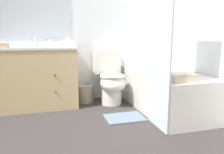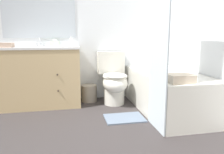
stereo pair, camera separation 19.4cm
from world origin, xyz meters
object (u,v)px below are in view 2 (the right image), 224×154
object	(u,v)px
vanity_cabinet	(41,76)
soap_dispenser	(72,42)
hand_towel_folded	(5,45)
sink_faucet	(40,44)
toilet	(114,80)
tissue_box	(55,43)
bathtub	(166,91)
bath_towel_folded	(180,78)
bath_mat	(124,118)
wastebasket	(89,93)

from	to	relation	value
vanity_cabinet	soap_dispenser	size ratio (longest dim) A/B	7.62
soap_dispenser	hand_towel_folded	world-z (taller)	soap_dispenser
sink_faucet	toilet	world-z (taller)	sink_faucet
tissue_box	hand_towel_folded	bearing A→B (deg)	-157.63
tissue_box	toilet	bearing A→B (deg)	-15.48
bathtub	bath_towel_folded	bearing A→B (deg)	-103.80
tissue_box	bath_mat	bearing A→B (deg)	-46.84
sink_faucet	bath_towel_folded	bearing A→B (deg)	-40.93
hand_towel_folded	sink_faucet	bearing A→B (deg)	35.46
toilet	soap_dispenser	bearing A→B (deg)	171.25
toilet	bathtub	distance (m)	0.78
bathtub	tissue_box	size ratio (longest dim) A/B	10.72
bathtub	hand_towel_folded	size ratio (longest dim) A/B	7.52
vanity_cabinet	wastebasket	xyz separation A→B (m)	(0.69, 0.08, -0.30)
wastebasket	tissue_box	distance (m)	0.90
tissue_box	soap_dispenser	bearing A→B (deg)	-30.28
vanity_cabinet	hand_towel_folded	world-z (taller)	hand_towel_folded
wastebasket	soap_dispenser	distance (m)	0.82
soap_dispenser	bath_mat	bearing A→B (deg)	-51.60
bath_mat	tissue_box	bearing A→B (deg)	133.16
bath_towel_folded	bath_mat	distance (m)	0.84
wastebasket	bath_towel_folded	bearing A→B (deg)	-55.66
tissue_box	bath_mat	xyz separation A→B (m)	(0.83, -0.88, -0.88)
bath_mat	bathtub	bearing A→B (deg)	18.58
hand_towel_folded	bath_mat	world-z (taller)	hand_towel_folded
sink_faucet	soap_dispenser	distance (m)	0.48
vanity_cabinet	bath_towel_folded	xyz separation A→B (m)	(1.53, -1.15, 0.13)
sink_faucet	tissue_box	distance (m)	0.21
bathtub	soap_dispenser	bearing A→B (deg)	156.74
bathtub	bath_towel_folded	distance (m)	0.70
toilet	tissue_box	size ratio (longest dim) A/B	5.23
sink_faucet	tissue_box	bearing A→B (deg)	-9.90
tissue_box	vanity_cabinet	bearing A→B (deg)	-146.23
bathtub	tissue_box	distance (m)	1.73
vanity_cabinet	sink_faucet	bearing A→B (deg)	90.00
toilet	hand_towel_folded	size ratio (longest dim) A/B	3.67
bathtub	hand_towel_folded	bearing A→B (deg)	168.82
toilet	soap_dispenser	size ratio (longest dim) A/B	5.24
tissue_box	hand_towel_folded	size ratio (longest dim) A/B	0.70
tissue_box	bath_towel_folded	world-z (taller)	tissue_box
hand_towel_folded	bath_towel_folded	bearing A→B (deg)	-28.04
toilet	bath_mat	distance (m)	0.74
wastebasket	tissue_box	size ratio (longest dim) A/B	1.77
tissue_box	bath_mat	size ratio (longest dim) A/B	0.31
wastebasket	bath_towel_folded	distance (m)	1.55
vanity_cabinet	toilet	world-z (taller)	vanity_cabinet
bathtub	bath_mat	distance (m)	0.72
vanity_cabinet	tissue_box	distance (m)	0.52
vanity_cabinet	wastebasket	bearing A→B (deg)	6.43
sink_faucet	bathtub	bearing A→B (deg)	-22.77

